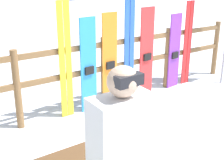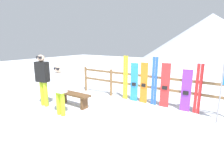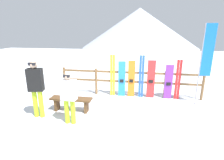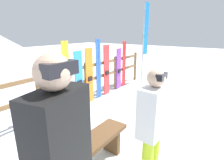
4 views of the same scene
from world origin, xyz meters
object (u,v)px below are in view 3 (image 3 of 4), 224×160
at_px(ski_pair_yellow, 113,76).
at_px(ski_pair_blue, 141,77).
at_px(bench, 71,101).
at_px(ski_pair_red, 178,80).
at_px(snowboard_blue, 122,79).
at_px(person_black, 36,85).
at_px(snowboard_orange, 131,79).
at_px(snowboard_purple, 169,82).
at_px(snowboard_red, 151,80).
at_px(rental_flag, 205,56).
at_px(person_white, 69,95).

relative_size(ski_pair_yellow, ski_pair_blue, 1.00).
bearing_deg(bench, ski_pair_red, 24.69).
relative_size(ski_pair_yellow, snowboard_blue, 1.17).
height_order(person_black, ski_pair_red, person_black).
height_order(snowboard_orange, snowboard_purple, snowboard_orange).
distance_m(snowboard_blue, ski_pair_red, 2.21).
bearing_deg(ski_pair_blue, ski_pair_yellow, 180.00).
bearing_deg(person_black, ski_pair_red, 26.25).
height_order(snowboard_red, rental_flag, rental_flag).
relative_size(ski_pair_yellow, ski_pair_red, 1.08).
relative_size(snowboard_blue, snowboard_red, 0.95).
height_order(ski_pair_yellow, ski_pair_blue, ski_pair_blue).
xyz_separation_m(snowboard_orange, snowboard_red, (0.78, 0.00, 0.02)).
xyz_separation_m(person_black, ski_pair_red, (4.60, 2.27, -0.26)).
height_order(snowboard_orange, ski_pair_red, ski_pair_red).
xyz_separation_m(bench, snowboard_red, (2.70, 1.71, 0.41)).
distance_m(person_white, ski_pair_blue, 3.22).
xyz_separation_m(person_white, snowboard_blue, (1.25, 2.49, -0.16)).
bearing_deg(snowboard_orange, bench, -138.23).
xyz_separation_m(snowboard_orange, rental_flag, (2.54, -0.41, 1.04)).
relative_size(ski_pair_blue, snowboard_red, 1.12).
xyz_separation_m(snowboard_blue, snowboard_purple, (1.86, -0.00, -0.04)).
height_order(person_white, snowboard_red, person_white).
distance_m(person_black, ski_pair_blue, 3.91).
distance_m(snowboard_orange, ski_pair_red, 1.82).
bearing_deg(rental_flag, snowboard_purple, 158.90).
height_order(ski_pair_blue, snowboard_purple, ski_pair_blue).
relative_size(bench, ski_pair_blue, 0.82).
height_order(ski_pair_yellow, snowboard_orange, ski_pair_yellow).
height_order(person_white, snowboard_orange, person_white).
xyz_separation_m(bench, snowboard_blue, (1.52, 1.71, 0.37)).
height_order(snowboard_red, snowboard_purple, snowboard_red).
distance_m(bench, snowboard_orange, 2.60).
distance_m(ski_pair_blue, rental_flag, 2.37).
bearing_deg(ski_pair_yellow, person_black, -131.46).
bearing_deg(person_black, snowboard_purple, 28.03).
distance_m(ski_pair_blue, ski_pair_red, 1.42).
bearing_deg(person_white, snowboard_purple, 38.62).
distance_m(bench, ski_pair_blue, 2.92).
bearing_deg(person_black, ski_pair_blue, 35.51).
xyz_separation_m(snowboard_red, rental_flag, (1.76, -0.41, 1.03)).
xyz_separation_m(snowboard_purple, ski_pair_red, (0.35, 0.00, 0.11)).
relative_size(bench, snowboard_red, 0.91).
bearing_deg(bench, person_black, -147.50).
height_order(bench, ski_pair_red, ski_pair_red).
distance_m(snowboard_orange, snowboard_purple, 1.47).
relative_size(snowboard_blue, rental_flag, 0.51).
distance_m(snowboard_blue, snowboard_red, 1.17).
height_order(snowboard_red, ski_pair_red, ski_pair_red).
bearing_deg(snowboard_blue, ski_pair_yellow, 179.49).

